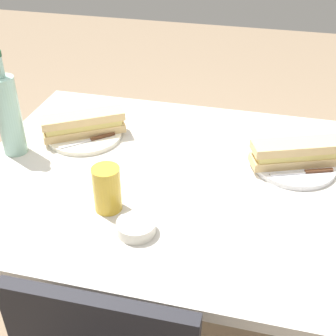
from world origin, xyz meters
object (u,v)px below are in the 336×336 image
(water_bottle, at_px, (8,114))
(beer_glass, at_px, (107,189))
(dining_table, at_px, (168,207))
(knife_near, at_px, (91,140))
(baguette_sandwich_far, at_px, (296,153))
(plate_near, at_px, (85,135))
(baguette_sandwich_near, at_px, (83,124))
(plate_far, at_px, (294,165))
(olive_bowl, at_px, (136,227))
(knife_far, at_px, (305,172))

(water_bottle, distance_m, beer_glass, 0.42)
(dining_table, height_order, knife_near, knife_near)
(dining_table, relative_size, baguette_sandwich_far, 4.20)
(plate_near, distance_m, knife_near, 0.05)
(baguette_sandwich_near, bearing_deg, knife_near, 134.75)
(plate_far, xyz_separation_m, olive_bowl, (0.36, 0.37, 0.01))
(knife_near, distance_m, knife_far, 0.64)
(plate_near, xyz_separation_m, baguette_sandwich_near, (0.00, 0.00, 0.04))
(dining_table, height_order, knife_far, knife_far)
(knife_near, relative_size, plate_far, 0.60)
(baguette_sandwich_far, bearing_deg, beer_glass, 33.89)
(beer_glass, bearing_deg, baguette_sandwich_near, -58.32)
(baguette_sandwich_far, distance_m, knife_far, 0.06)
(knife_far, height_order, olive_bowl, olive_bowl)
(baguette_sandwich_near, relative_size, beer_glass, 2.10)
(baguette_sandwich_near, distance_m, water_bottle, 0.23)
(knife_near, xyz_separation_m, baguette_sandwich_far, (-0.61, -0.02, 0.03))
(water_bottle, bearing_deg, plate_near, -143.00)
(knife_far, relative_size, water_bottle, 0.55)
(olive_bowl, bearing_deg, plate_near, -53.09)
(knife_far, xyz_separation_m, beer_glass, (0.48, 0.26, 0.04))
(dining_table, relative_size, plate_far, 4.71)
(knife_far, xyz_separation_m, olive_bowl, (0.39, 0.33, -0.00))
(plate_far, distance_m, water_bottle, 0.84)
(olive_bowl, bearing_deg, baguette_sandwich_far, -133.71)
(dining_table, xyz_separation_m, baguette_sandwich_near, (0.31, -0.13, 0.17))
(plate_far, height_order, knife_far, knife_far)
(baguette_sandwich_far, xyz_separation_m, knife_far, (-0.03, 0.04, -0.03))
(baguette_sandwich_far, xyz_separation_m, beer_glass, (0.45, 0.30, 0.01))
(baguette_sandwich_near, bearing_deg, plate_far, 178.77)
(baguette_sandwich_far, bearing_deg, plate_far, -90.00)
(baguette_sandwich_near, bearing_deg, dining_table, 156.30)
(plate_near, xyz_separation_m, water_bottle, (0.17, 0.13, 0.12))
(dining_table, xyz_separation_m, water_bottle, (0.48, -0.01, 0.24))
(knife_near, bearing_deg, baguette_sandwich_near, -45.25)
(knife_near, relative_size, knife_far, 0.82)
(beer_glass, bearing_deg, plate_near, -58.32)
(beer_glass, bearing_deg, plate_far, -146.11)
(plate_far, bearing_deg, beer_glass, 33.89)
(baguette_sandwich_near, height_order, baguette_sandwich_far, same)
(baguette_sandwich_near, height_order, knife_near, baguette_sandwich_near)
(baguette_sandwich_near, bearing_deg, olive_bowl, 126.91)
(knife_near, xyz_separation_m, knife_far, (-0.64, 0.02, 0.00))
(knife_near, distance_m, olive_bowl, 0.43)
(dining_table, relative_size, water_bottle, 3.52)
(baguette_sandwich_near, relative_size, plate_far, 1.08)
(plate_far, height_order, olive_bowl, olive_bowl)
(dining_table, relative_size, baguette_sandwich_near, 4.36)
(baguette_sandwich_near, bearing_deg, plate_near, 0.00)
(knife_near, relative_size, beer_glass, 1.17)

